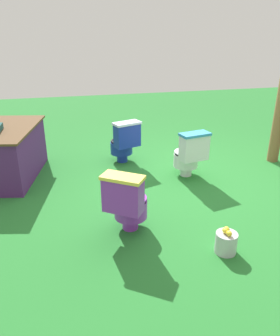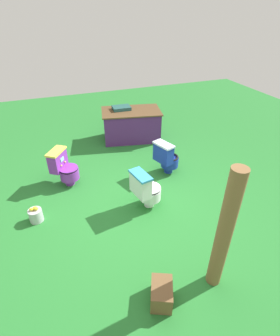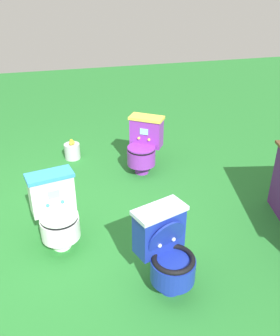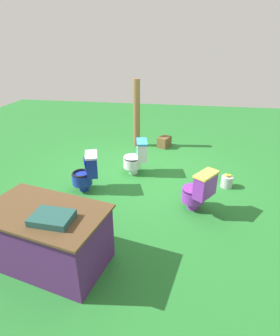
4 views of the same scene
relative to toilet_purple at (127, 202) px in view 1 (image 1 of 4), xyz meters
name	(u,v)px [view 1 (image 1 of 4)]	position (x,y,z in m)	size (l,w,h in m)	color
ground	(185,180)	(1.11, -1.10, -0.37)	(14.00, 14.00, 0.00)	#26752D
toilet_purple	(127,202)	(0.00, 0.00, 0.00)	(0.63, 0.61, 0.73)	purple
toilet_white	(189,154)	(1.22, -1.19, 0.00)	(0.56, 0.49, 0.73)	white
toilet_blue	(124,142)	(2.01, -0.35, 0.00)	(0.60, 0.54, 0.73)	#192D9E
vendor_table	(7,153)	(1.86, 1.46, 0.02)	(1.61, 1.14, 0.85)	#4C2360
wooden_post	(280,111)	(1.52, -2.83, 0.50)	(0.18, 0.18, 1.73)	brown
lemon_bucket	(226,242)	(-0.59, -0.89, -0.25)	(0.22, 0.22, 0.28)	#B7B7BF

